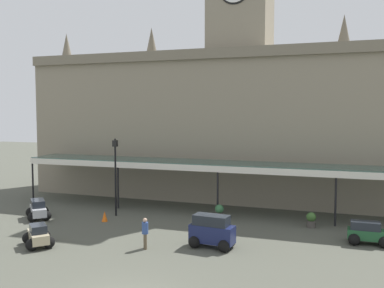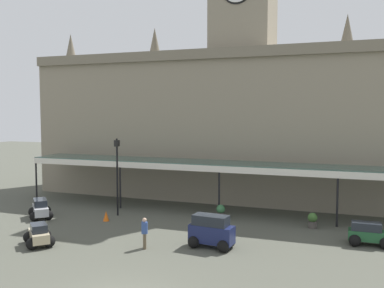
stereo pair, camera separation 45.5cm
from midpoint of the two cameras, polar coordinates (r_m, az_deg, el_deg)
name	(u,v)px [view 1 (the left image)]	position (r m, az deg, el deg)	size (l,w,h in m)	color
station_building	(240,118)	(36.25, 6.08, 3.51)	(36.03, 7.09, 20.69)	gray
entrance_canopy	(222,165)	(30.89, 3.67, -2.76)	(31.35, 3.26, 3.64)	#38564C
car_navy_van	(212,233)	(23.49, 2.12, -11.75)	(2.48, 1.76, 1.77)	#19214C
car_silver_estate	(38,210)	(31.48, -20.25, -8.32)	(2.36, 2.38, 1.27)	#B2B5BA
car_beige_sedan	(38,237)	(25.31, -20.34, -11.55)	(2.23, 2.20, 1.19)	tan
car_green_estate	(368,234)	(25.88, 21.99, -11.11)	(2.26, 1.55, 1.27)	#1E512D
pedestrian_near_entrance	(145,232)	(23.38, -6.85, -11.60)	(0.34, 0.36, 1.67)	brown
victorian_lamppost	(115,168)	(30.38, -10.62, -3.23)	(0.30, 0.30, 5.46)	black
traffic_cone	(105,216)	(29.52, -12.03, -9.43)	(0.40, 0.40, 0.68)	orange
planter_near_kerb	(311,220)	(28.39, 15.18, -9.73)	(0.60, 0.60, 0.96)	#47423D
planter_by_canopy	(219,211)	(29.68, 3.23, -8.97)	(0.60, 0.60, 0.96)	#47423D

